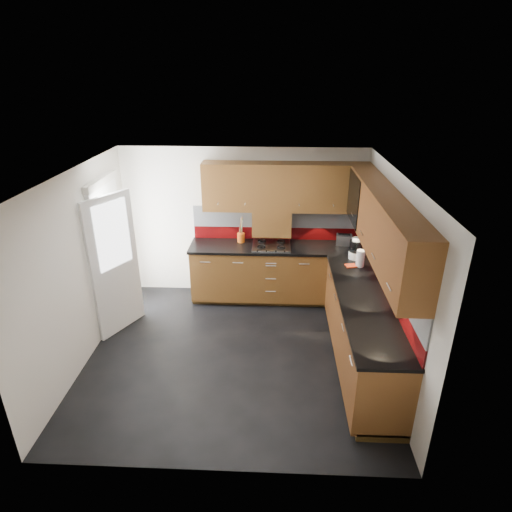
{
  "coord_description": "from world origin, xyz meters",
  "views": [
    {
      "loc": [
        0.49,
        -4.64,
        3.5
      ],
      "look_at": [
        0.25,
        0.65,
        1.14
      ],
      "focal_mm": 30.0,
      "sensor_mm": 36.0,
      "label": 1
    }
  ],
  "objects_px": {
    "gas_hob": "(271,246)",
    "toaster": "(344,240)",
    "utensil_pot": "(241,236)",
    "food_processor": "(356,249)"
  },
  "relations": [
    {
      "from": "gas_hob",
      "to": "utensil_pot",
      "type": "relative_size",
      "value": 1.39
    },
    {
      "from": "utensil_pot",
      "to": "toaster",
      "type": "xyz_separation_m",
      "value": [
        1.61,
        -0.05,
        -0.01
      ]
    },
    {
      "from": "food_processor",
      "to": "utensil_pot",
      "type": "bearing_deg",
      "value": 161.9
    },
    {
      "from": "gas_hob",
      "to": "toaster",
      "type": "bearing_deg",
      "value": 6.12
    },
    {
      "from": "toaster",
      "to": "food_processor",
      "type": "height_order",
      "value": "food_processor"
    },
    {
      "from": "gas_hob",
      "to": "food_processor",
      "type": "height_order",
      "value": "food_processor"
    },
    {
      "from": "toaster",
      "to": "food_processor",
      "type": "distance_m",
      "value": 0.52
    },
    {
      "from": "gas_hob",
      "to": "food_processor",
      "type": "distance_m",
      "value": 1.29
    },
    {
      "from": "gas_hob",
      "to": "toaster",
      "type": "relative_size",
      "value": 2.32
    },
    {
      "from": "gas_hob",
      "to": "toaster",
      "type": "distance_m",
      "value": 1.14
    }
  ]
}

